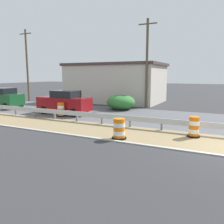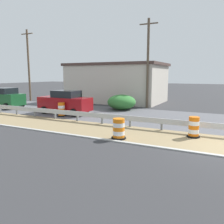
{
  "view_description": "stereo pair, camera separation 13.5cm",
  "coord_description": "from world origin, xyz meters",
  "px_view_note": "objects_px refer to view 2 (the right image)",
  "views": [
    {
      "loc": [
        -11.21,
        0.19,
        3.22
      ],
      "look_at": [
        1.4,
        6.39,
        0.97
      ],
      "focal_mm": 37.1,
      "sensor_mm": 36.0,
      "label": 1
    },
    {
      "loc": [
        -11.15,
        0.07,
        3.22
      ],
      "look_at": [
        1.4,
        6.39,
        0.97
      ],
      "focal_mm": 37.1,
      "sensor_mm": 36.0,
      "label": 2
    }
  ],
  "objects_px": {
    "traffic_barrel_close": "(119,130)",
    "utility_pole_near": "(148,63)",
    "car_lead_near_lane": "(65,102)",
    "utility_pole_mid": "(29,65)",
    "traffic_barrel_nearest": "(194,128)",
    "traffic_barrel_mid": "(62,110)",
    "car_lead_far_lane": "(5,98)"
  },
  "relations": [
    {
      "from": "traffic_barrel_mid",
      "to": "utility_pole_near",
      "type": "relative_size",
      "value": 0.13
    },
    {
      "from": "traffic_barrel_close",
      "to": "utility_pole_mid",
      "type": "height_order",
      "value": "utility_pole_mid"
    },
    {
      "from": "car_lead_far_lane",
      "to": "traffic_barrel_nearest",
      "type": "bearing_deg",
      "value": 172.44
    },
    {
      "from": "car_lead_far_lane",
      "to": "utility_pole_near",
      "type": "xyz_separation_m",
      "value": [
        6.35,
        -12.55,
        3.42
      ]
    },
    {
      "from": "traffic_barrel_nearest",
      "to": "traffic_barrel_mid",
      "type": "height_order",
      "value": "same"
    },
    {
      "from": "car_lead_near_lane",
      "to": "utility_pole_mid",
      "type": "height_order",
      "value": "utility_pole_mid"
    },
    {
      "from": "car_lead_near_lane",
      "to": "car_lead_far_lane",
      "type": "bearing_deg",
      "value": -1.72
    },
    {
      "from": "utility_pole_near",
      "to": "utility_pole_mid",
      "type": "relative_size",
      "value": 0.98
    },
    {
      "from": "traffic_barrel_close",
      "to": "car_lead_far_lane",
      "type": "height_order",
      "value": "car_lead_far_lane"
    },
    {
      "from": "traffic_barrel_nearest",
      "to": "traffic_barrel_mid",
      "type": "relative_size",
      "value": 1.0
    },
    {
      "from": "traffic_barrel_nearest",
      "to": "traffic_barrel_mid",
      "type": "bearing_deg",
      "value": 79.84
    },
    {
      "from": "traffic_barrel_nearest",
      "to": "utility_pole_mid",
      "type": "xyz_separation_m",
      "value": [
        8.95,
        20.83,
        4.0
      ]
    },
    {
      "from": "traffic_barrel_close",
      "to": "traffic_barrel_nearest",
      "type": "bearing_deg",
      "value": -58.81
    },
    {
      "from": "traffic_barrel_close",
      "to": "utility_pole_near",
      "type": "xyz_separation_m",
      "value": [
        11.55,
        2.32,
        3.93
      ]
    },
    {
      "from": "traffic_barrel_nearest",
      "to": "car_lead_near_lane",
      "type": "relative_size",
      "value": 0.24
    },
    {
      "from": "traffic_barrel_nearest",
      "to": "car_lead_far_lane",
      "type": "distance_m",
      "value": 18.51
    },
    {
      "from": "traffic_barrel_mid",
      "to": "car_lead_far_lane",
      "type": "distance_m",
      "value": 8.24
    },
    {
      "from": "traffic_barrel_mid",
      "to": "car_lead_far_lane",
      "type": "relative_size",
      "value": 0.26
    },
    {
      "from": "traffic_barrel_mid",
      "to": "car_lead_far_lane",
      "type": "height_order",
      "value": "car_lead_far_lane"
    },
    {
      "from": "car_lead_near_lane",
      "to": "traffic_barrel_close",
      "type": "bearing_deg",
      "value": 145.57
    },
    {
      "from": "utility_pole_near",
      "to": "utility_pole_mid",
      "type": "xyz_separation_m",
      "value": [
        -0.56,
        15.15,
        0.08
      ]
    },
    {
      "from": "car_lead_near_lane",
      "to": "utility_pole_mid",
      "type": "distance_m",
      "value": 12.34
    },
    {
      "from": "utility_pole_mid",
      "to": "traffic_barrel_close",
      "type": "bearing_deg",
      "value": -122.18
    },
    {
      "from": "traffic_barrel_mid",
      "to": "utility_pole_mid",
      "type": "height_order",
      "value": "utility_pole_mid"
    },
    {
      "from": "car_lead_near_lane",
      "to": "utility_pole_near",
      "type": "distance_m",
      "value": 8.92
    },
    {
      "from": "traffic_barrel_nearest",
      "to": "utility_pole_near",
      "type": "bearing_deg",
      "value": 30.86
    },
    {
      "from": "traffic_barrel_close",
      "to": "car_lead_near_lane",
      "type": "distance_m",
      "value": 8.83
    },
    {
      "from": "car_lead_far_lane",
      "to": "utility_pole_mid",
      "type": "xyz_separation_m",
      "value": [
        5.79,
        2.59,
        3.5
      ]
    },
    {
      "from": "utility_pole_mid",
      "to": "car_lead_near_lane",
      "type": "bearing_deg",
      "value": -120.55
    },
    {
      "from": "car_lead_far_lane",
      "to": "utility_pole_mid",
      "type": "bearing_deg",
      "value": -63.63
    },
    {
      "from": "traffic_barrel_close",
      "to": "car_lead_near_lane",
      "type": "bearing_deg",
      "value": 55.63
    },
    {
      "from": "traffic_barrel_close",
      "to": "car_lead_near_lane",
      "type": "xyz_separation_m",
      "value": [
        4.97,
        7.27,
        0.51
      ]
    }
  ]
}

